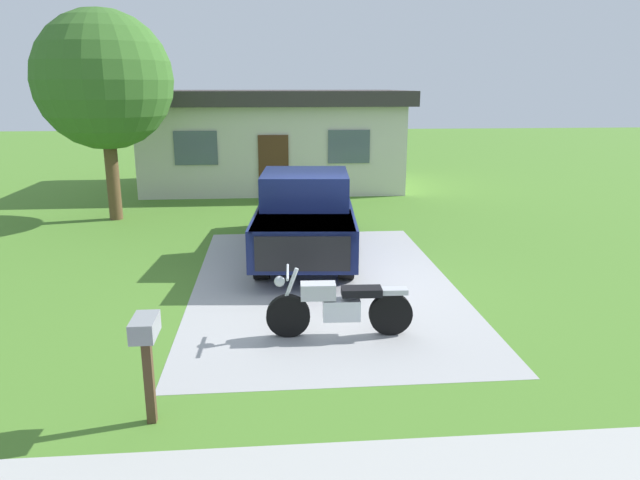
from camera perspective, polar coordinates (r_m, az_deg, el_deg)
The scene contains 7 objects.
ground_plane at distance 11.12m, azimuth 0.35°, elevation -4.31°, with size 80.00×80.00×0.00m, color #4D7E2B.
driveway_pad at distance 11.12m, azimuth 0.35°, elevation -4.29°, with size 4.91×7.93×0.01m, color #A3A3A3.
motorcycle at distance 8.74m, azimuth 1.85°, elevation -6.53°, with size 2.21×0.70×1.09m.
pickup_truck at distance 12.94m, azimuth -1.42°, elevation 2.85°, with size 2.44×5.76×1.90m.
mailbox at distance 6.66m, azimuth -16.78°, elevation -9.59°, with size 0.26×0.48×1.26m.
shade_tree at distance 17.04m, azimuth -20.53°, elevation 14.48°, with size 3.68×3.68×5.65m.
neighbor_house at distance 21.87m, azimuth -4.69°, elevation 10.00°, with size 9.60×5.60×3.50m.
Camera 1 is at (-0.95, -10.45, 3.68)m, focal length 32.47 mm.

